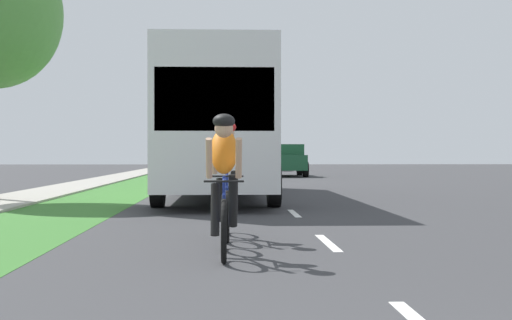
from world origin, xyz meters
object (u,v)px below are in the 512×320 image
object	(u,v)px
cyclist_lead	(224,184)
suv_maroon	(263,157)
pickup_dark_green	(284,160)
cyclist_trailing	(227,179)
bus_white	(218,123)

from	to	relation	value
cyclist_lead	suv_maroon	world-z (taller)	suv_maroon
cyclist_lead	pickup_dark_green	distance (m)	29.68
pickup_dark_green	suv_maroon	xyz separation A→B (m)	(-0.41, 13.18, 0.12)
cyclist_lead	pickup_dark_green	size ratio (longest dim) A/B	0.34
cyclist_lead	suv_maroon	xyz separation A→B (m)	(2.60, 42.71, 0.14)
cyclist_trailing	bus_white	distance (m)	9.70
cyclist_trailing	bus_white	size ratio (longest dim) A/B	0.15
pickup_dark_green	cyclist_trailing	bearing A→B (deg)	-96.11
cyclist_lead	bus_white	size ratio (longest dim) A/B	0.15
bus_white	pickup_dark_green	distance (m)	18.47
cyclist_trailing	suv_maroon	distance (m)	41.04
cyclist_lead	cyclist_trailing	bearing A→B (deg)	88.83
cyclist_trailing	pickup_dark_green	bearing A→B (deg)	83.89
bus_white	cyclist_trailing	bearing A→B (deg)	-88.64
cyclist_lead	cyclist_trailing	distance (m)	1.75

